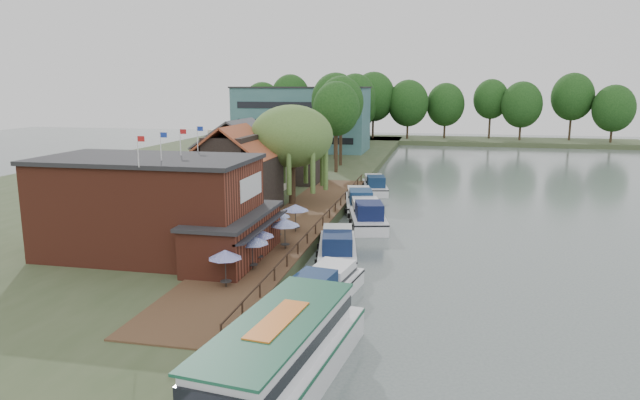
# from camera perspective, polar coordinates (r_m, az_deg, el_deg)

# --- Properties ---
(ground) EXTENTS (260.00, 260.00, 0.00)m
(ground) POSITION_cam_1_polar(r_m,az_deg,el_deg) (40.64, 4.76, -7.75)
(ground) COLOR #515E5D
(ground) RESTS_ON ground
(land_bank) EXTENTS (50.00, 140.00, 1.00)m
(land_bank) POSITION_cam_1_polar(r_m,az_deg,el_deg) (81.98, -13.14, 2.04)
(land_bank) COLOR #384728
(land_bank) RESTS_ON ground
(quay_deck) EXTENTS (6.00, 50.00, 0.10)m
(quay_deck) POSITION_cam_1_polar(r_m,az_deg,el_deg) (51.27, -2.66, -2.47)
(quay_deck) COLOR #47301E
(quay_deck) RESTS_ON land_bank
(quay_rail) EXTENTS (0.20, 49.00, 1.00)m
(quay_rail) POSITION_cam_1_polar(r_m,az_deg,el_deg) (51.03, 0.41, -2.01)
(quay_rail) COLOR black
(quay_rail) RESTS_ON land_bank
(pub) EXTENTS (20.00, 11.00, 7.30)m
(pub) POSITION_cam_1_polar(r_m,az_deg,el_deg) (42.49, -14.38, -0.72)
(pub) COLOR maroon
(pub) RESTS_ON land_bank
(hotel_block) EXTENTS (25.40, 12.40, 12.30)m
(hotel_block) POSITION_cam_1_polar(r_m,az_deg,el_deg) (111.57, -1.79, 8.14)
(hotel_block) COLOR #38666B
(hotel_block) RESTS_ON land_bank
(cottage_a) EXTENTS (8.60, 7.60, 8.50)m
(cottage_a) POSITION_cam_1_polar(r_m,az_deg,el_deg) (56.33, -8.57, 3.01)
(cottage_a) COLOR black
(cottage_a) RESTS_ON land_bank
(cottage_b) EXTENTS (9.60, 8.60, 8.50)m
(cottage_b) POSITION_cam_1_polar(r_m,az_deg,el_deg) (66.66, -7.96, 4.29)
(cottage_b) COLOR beige
(cottage_b) RESTS_ON land_bank
(cottage_c) EXTENTS (7.60, 7.60, 8.50)m
(cottage_c) POSITION_cam_1_polar(r_m,az_deg,el_deg) (74.00, -2.65, 5.07)
(cottage_c) COLOR black
(cottage_c) RESTS_ON land_bank
(willow) EXTENTS (8.60, 8.60, 10.43)m
(willow) POSITION_cam_1_polar(r_m,az_deg,el_deg) (59.56, -2.83, 4.50)
(willow) COLOR #476B2D
(willow) RESTS_ON land_bank
(umbrella_0) EXTENTS (2.10, 2.10, 2.38)m
(umbrella_0) POSITION_cam_1_polar(r_m,az_deg,el_deg) (35.59, -9.43, -6.77)
(umbrella_0) COLOR navy
(umbrella_0) RESTS_ON quay_deck
(umbrella_1) EXTENTS (2.25, 2.25, 2.38)m
(umbrella_1) POSITION_cam_1_polar(r_m,az_deg,el_deg) (38.58, -6.77, -5.26)
(umbrella_1) COLOR #1B3596
(umbrella_1) RESTS_ON quay_deck
(umbrella_2) EXTENTS (2.28, 2.28, 2.38)m
(umbrella_2) POSITION_cam_1_polar(r_m,az_deg,el_deg) (40.32, -6.18, -4.52)
(umbrella_2) COLOR #1C229A
(umbrella_2) RESTS_ON quay_deck
(umbrella_3) EXTENTS (2.31, 2.31, 2.38)m
(umbrella_3) POSITION_cam_1_polar(r_m,az_deg,el_deg) (43.23, -3.52, -3.40)
(umbrella_3) COLOR navy
(umbrella_3) RESTS_ON quay_deck
(umbrella_4) EXTENTS (2.21, 2.21, 2.38)m
(umbrella_4) POSITION_cam_1_polar(r_m,az_deg,el_deg) (46.15, -4.31, -2.46)
(umbrella_4) COLOR navy
(umbrella_4) RESTS_ON quay_deck
(umbrella_5) EXTENTS (2.30, 2.30, 2.38)m
(umbrella_5) POSITION_cam_1_polar(r_m,az_deg,el_deg) (48.37, -2.46, -1.80)
(umbrella_5) COLOR #1C309B
(umbrella_5) RESTS_ON quay_deck
(cruiser_0) EXTENTS (4.60, 9.95, 2.31)m
(cruiser_0) POSITION_cam_1_polar(r_m,az_deg,el_deg) (35.90, 0.44, -8.36)
(cruiser_0) COLOR white
(cruiser_0) RESTS_ON ground
(cruiser_1) EXTENTS (4.94, 10.42, 2.43)m
(cruiser_1) POSITION_cam_1_polar(r_m,az_deg,el_deg) (44.64, 1.76, -4.33)
(cruiser_1) COLOR white
(cruiser_1) RESTS_ON ground
(cruiser_2) EXTENTS (5.80, 11.30, 2.65)m
(cruiser_2) POSITION_cam_1_polar(r_m,az_deg,el_deg) (55.30, 4.73, -1.19)
(cruiser_2) COLOR silver
(cruiser_2) RESTS_ON ground
(cruiser_3) EXTENTS (5.37, 10.90, 2.55)m
(cruiser_3) POSITION_cam_1_polar(r_m,az_deg,el_deg) (62.18, 3.99, 0.17)
(cruiser_3) COLOR white
(cruiser_3) RESTS_ON ground
(cruiser_4) EXTENTS (4.94, 10.05, 2.32)m
(cruiser_4) POSITION_cam_1_polar(r_m,az_deg,el_deg) (72.90, 5.50, 1.69)
(cruiser_4) COLOR white
(cruiser_4) RESTS_ON ground
(tour_boat) EXTENTS (6.24, 15.77, 3.35)m
(tour_boat) POSITION_cam_1_polar(r_m,az_deg,el_deg) (25.38, -4.90, -15.81)
(tour_boat) COLOR silver
(tour_boat) RESTS_ON ground
(swan) EXTENTS (0.44, 0.44, 0.44)m
(swan) POSITION_cam_1_polar(r_m,az_deg,el_deg) (31.22, -6.49, -13.40)
(swan) COLOR white
(swan) RESTS_ON ground
(bank_tree_0) EXTENTS (6.75, 6.75, 13.03)m
(bank_tree_0) POSITION_cam_1_polar(r_m,az_deg,el_deg) (82.48, 1.63, 7.29)
(bank_tree_0) COLOR #143811
(bank_tree_0) RESTS_ON land_bank
(bank_tree_1) EXTENTS (7.10, 7.10, 13.91)m
(bank_tree_1) POSITION_cam_1_polar(r_m,az_deg,el_deg) (89.88, 2.09, 7.90)
(bank_tree_1) COLOR #143811
(bank_tree_1) RESTS_ON land_bank
(bank_tree_2) EXTENTS (8.14, 8.14, 14.58)m
(bank_tree_2) POSITION_cam_1_polar(r_m,az_deg,el_deg) (97.60, 1.55, 8.36)
(bank_tree_2) COLOR #143811
(bank_tree_2) RESTS_ON land_bank
(bank_tree_3) EXTENTS (6.04, 6.04, 13.51)m
(bank_tree_3) POSITION_cam_1_polar(r_m,az_deg,el_deg) (119.67, 1.54, 8.64)
(bank_tree_3) COLOR #143811
(bank_tree_3) RESTS_ON land_bank
(bank_tree_4) EXTENTS (8.77, 8.77, 15.05)m
(bank_tree_4) POSITION_cam_1_polar(r_m,az_deg,el_deg) (124.60, 3.53, 9.08)
(bank_tree_4) COLOR #143811
(bank_tree_4) RESTS_ON land_bank
(bank_tree_5) EXTENTS (8.38, 8.38, 12.25)m
(bank_tree_5) POSITION_cam_1_polar(r_m,az_deg,el_deg) (135.55, 3.89, 8.66)
(bank_tree_5) COLOR #143811
(bank_tree_5) RESTS_ON land_bank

